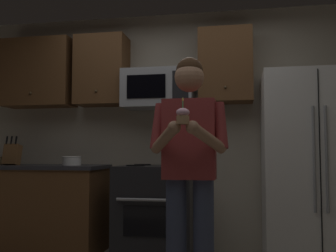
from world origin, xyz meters
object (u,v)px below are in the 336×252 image
(oven_range, at_px, (156,212))
(person, at_px, (189,161))
(bowl_large_white, at_px, (72,161))
(knife_block, at_px, (12,154))
(cupcake, at_px, (183,116))
(microwave, at_px, (159,89))
(refrigerator, at_px, (313,169))

(oven_range, distance_m, person, 1.27)
(bowl_large_white, bearing_deg, oven_range, 1.71)
(oven_range, relative_size, knife_block, 2.91)
(cupcake, bearing_deg, microwave, 107.44)
(refrigerator, xyz_separation_m, person, (-1.03, -1.01, 0.10))
(oven_range, bearing_deg, microwave, 89.98)
(person, bearing_deg, microwave, 111.93)
(microwave, distance_m, person, 1.45)
(oven_range, height_order, cupcake, cupcake)
(oven_range, relative_size, refrigerator, 0.52)
(oven_range, bearing_deg, cupcake, -71.15)
(person, bearing_deg, cupcake, -90.00)
(oven_range, height_order, knife_block, knife_block)
(oven_range, relative_size, bowl_large_white, 4.63)
(microwave, xyz_separation_m, bowl_large_white, (-0.90, -0.15, -0.75))
(person, bearing_deg, knife_block, 153.60)
(refrigerator, xyz_separation_m, cupcake, (-1.03, -1.34, 0.39))
(cupcake, bearing_deg, person, 90.00)
(microwave, height_order, cupcake, microwave)
(refrigerator, bearing_deg, person, -135.51)
(knife_block, relative_size, cupcake, 1.84)
(microwave, distance_m, bowl_large_white, 1.18)
(microwave, relative_size, person, 0.42)
(knife_block, height_order, bowl_large_white, knife_block)
(bowl_large_white, distance_m, person, 1.71)
(microwave, bearing_deg, refrigerator, -6.03)
(bowl_large_white, height_order, person, person)
(refrigerator, relative_size, knife_block, 5.63)
(oven_range, xyz_separation_m, bowl_large_white, (-0.90, -0.03, 0.51))
(microwave, relative_size, refrigerator, 0.41)
(refrigerator, height_order, knife_block, refrigerator)
(microwave, distance_m, refrigerator, 1.72)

